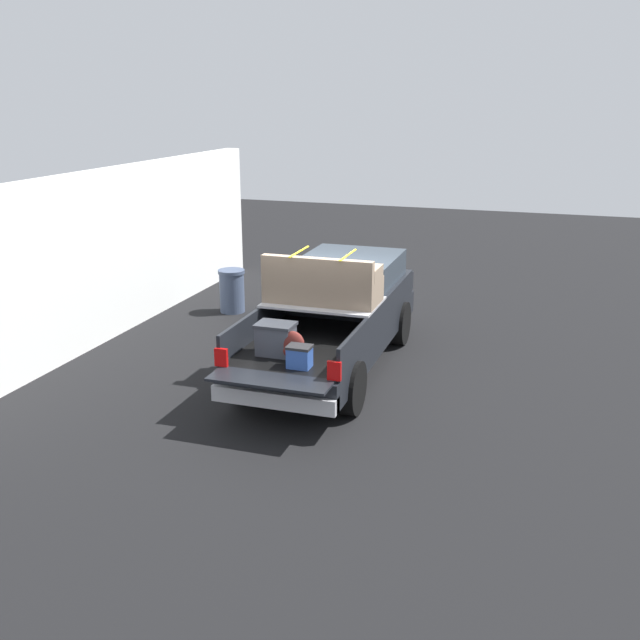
% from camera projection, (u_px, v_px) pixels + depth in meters
% --- Properties ---
extents(ground_plane, '(40.00, 40.00, 0.00)m').
position_uv_depth(ground_plane, '(330.00, 368.00, 13.20)').
color(ground_plane, black).
extents(pickup_truck, '(6.05, 2.06, 2.23)m').
position_uv_depth(pickup_truck, '(336.00, 312.00, 13.24)').
color(pickup_truck, black).
rests_on(pickup_truck, ground_plane).
extents(building_facade, '(11.87, 0.36, 3.36)m').
position_uv_depth(building_facade, '(114.00, 251.00, 14.91)').
color(building_facade, white).
rests_on(building_facade, ground_plane).
extents(trash_can, '(0.60, 0.60, 0.98)m').
position_uv_depth(trash_can, '(232.00, 291.00, 16.51)').
color(trash_can, '#3F4C66').
rests_on(trash_can, ground_plane).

